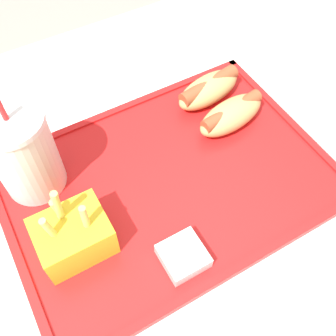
# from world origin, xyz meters

# --- Properties ---
(ground_plane) EXTENTS (8.00, 8.00, 0.00)m
(ground_plane) POSITION_xyz_m (0.00, 0.00, 0.00)
(ground_plane) COLOR gray
(dining_table) EXTENTS (1.41, 0.91, 0.70)m
(dining_table) POSITION_xyz_m (0.00, 0.00, 0.35)
(dining_table) COLOR beige
(dining_table) RESTS_ON ground_plane
(food_tray) EXTENTS (0.48, 0.34, 0.01)m
(food_tray) POSITION_xyz_m (0.00, 0.03, 0.71)
(food_tray) COLOR red
(food_tray) RESTS_ON dining_table
(soda_cup) EXTENTS (0.09, 0.09, 0.17)m
(soda_cup) POSITION_xyz_m (-0.17, 0.13, 0.78)
(soda_cup) COLOR silver
(soda_cup) RESTS_ON food_tray
(hot_dog_far) EXTENTS (0.13, 0.07, 0.04)m
(hot_dog_far) POSITION_xyz_m (0.14, 0.14, 0.74)
(hot_dog_far) COLOR tan
(hot_dog_far) RESTS_ON food_tray
(hot_dog_near) EXTENTS (0.13, 0.07, 0.04)m
(hot_dog_near) POSITION_xyz_m (0.14, 0.08, 0.74)
(hot_dog_near) COLOR tan
(hot_dog_near) RESTS_ON food_tray
(fries_carton) EXTENTS (0.09, 0.07, 0.11)m
(fries_carton) POSITION_xyz_m (-0.16, 0.00, 0.74)
(fries_carton) COLOR gold
(fries_carton) RESTS_ON food_tray
(sauce_cup_mayo) EXTENTS (0.06, 0.06, 0.02)m
(sauce_cup_mayo) POSITION_xyz_m (-0.04, -0.09, 0.73)
(sauce_cup_mayo) COLOR silver
(sauce_cup_mayo) RESTS_ON food_tray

